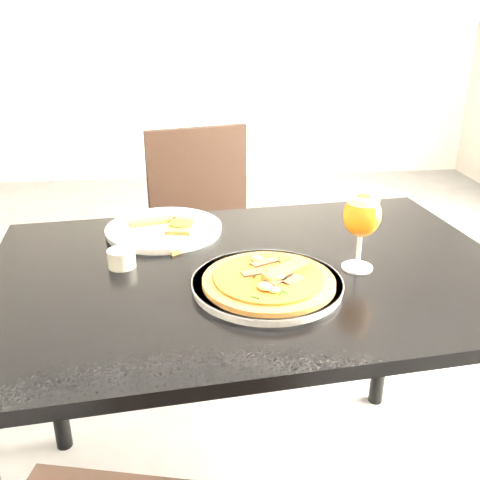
{
  "coord_description": "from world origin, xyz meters",
  "views": [
    {
      "loc": [
        0.1,
        -1.44,
        1.29
      ],
      "look_at": [
        0.21,
        -0.36,
        0.83
      ],
      "focal_mm": 40.0,
      "sensor_mm": 36.0,
      "label": 1
    }
  ],
  "objects": [
    {
      "name": "plate_main",
      "position": [
        0.26,
        -0.44,
        0.76
      ],
      "size": [
        0.41,
        0.41,
        0.02
      ],
      "primitive_type": "cylinder",
      "rotation": [
        0.0,
        0.0,
        0.35
      ],
      "color": "silver",
      "rests_on": "dining_table"
    },
    {
      "name": "ground",
      "position": [
        0.0,
        0.0,
        0.0
      ],
      "size": [
        6.0,
        6.0,
        0.0
      ],
      "primitive_type": "plane",
      "color": "#58585B",
      "rests_on": "ground"
    },
    {
      "name": "beer_glass",
      "position": [
        0.48,
        -0.37,
        0.88
      ],
      "size": [
        0.09,
        0.09,
        0.18
      ],
      "color": "silver",
      "rests_on": "dining_table"
    },
    {
      "name": "crust_scraps",
      "position": [
        0.06,
        -0.1,
        0.77
      ],
      "size": [
        0.18,
        0.13,
        0.02
      ],
      "rotation": [
        0.0,
        0.0,
        0.7
      ],
      "color": "brown",
      "rests_on": "plate_second"
    },
    {
      "name": "dining_table",
      "position": [
        0.24,
        -0.34,
        0.66
      ],
      "size": [
        1.27,
        0.92,
        0.75
      ],
      "rotation": [
        0.0,
        0.0,
        0.1
      ],
      "color": "black",
      "rests_on": "ground"
    },
    {
      "name": "loose_crust",
      "position": [
        0.09,
        -0.22,
        0.75
      ],
      "size": [
        0.1,
        0.07,
        0.01
      ],
      "primitive_type": "cube",
      "rotation": [
        0.0,
        0.0,
        0.59
      ],
      "color": "brown",
      "rests_on": "dining_table"
    },
    {
      "name": "sauce_cup",
      "position": [
        -0.06,
        -0.31,
        0.77
      ],
      "size": [
        0.06,
        0.06,
        0.04
      ],
      "color": "beige",
      "rests_on": "dining_table"
    },
    {
      "name": "plate_second",
      "position": [
        0.04,
        -0.1,
        0.76
      ],
      "size": [
        0.38,
        0.38,
        0.02
      ],
      "primitive_type": "cylinder",
      "rotation": [
        0.0,
        0.0,
        0.28
      ],
      "color": "silver",
      "rests_on": "dining_table"
    },
    {
      "name": "pizza",
      "position": [
        0.26,
        -0.46,
        0.78
      ],
      "size": [
        0.28,
        0.28,
        0.03
      ],
      "rotation": [
        0.0,
        0.0,
        0.42
      ],
      "color": "brown",
      "rests_on": "plate_main"
    },
    {
      "name": "chair_far",
      "position": [
        0.17,
        0.45,
        0.49
      ],
      "size": [
        0.51,
        0.51,
        0.9
      ],
      "rotation": [
        0.0,
        0.0,
        0.26
      ],
      "color": "black",
      "rests_on": "ground"
    }
  ]
}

